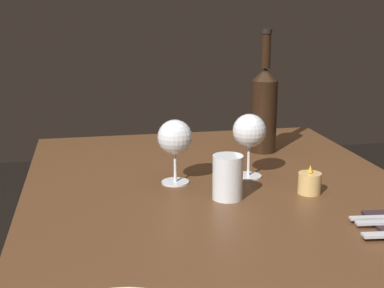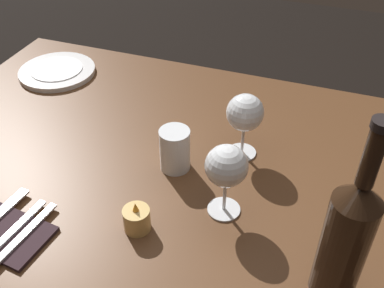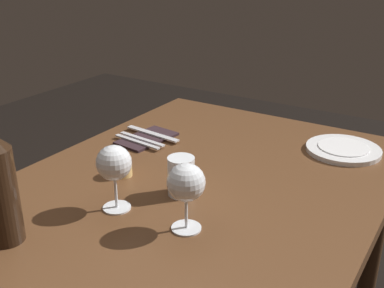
# 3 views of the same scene
# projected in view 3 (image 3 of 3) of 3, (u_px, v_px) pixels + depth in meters

# --- Properties ---
(dining_table) EXTENTS (1.30, 0.90, 0.74)m
(dining_table) POSITION_uv_depth(u_px,v_px,m) (185.00, 222.00, 1.22)
(dining_table) COLOR #56351E
(dining_table) RESTS_ON ground
(wine_glass_left) EXTENTS (0.08, 0.08, 0.16)m
(wine_glass_left) POSITION_uv_depth(u_px,v_px,m) (114.00, 164.00, 1.07)
(wine_glass_left) COLOR white
(wine_glass_left) RESTS_ON dining_table
(wine_glass_right) EXTENTS (0.08, 0.08, 0.15)m
(wine_glass_right) POSITION_uv_depth(u_px,v_px,m) (186.00, 184.00, 0.99)
(wine_glass_right) COLOR white
(wine_glass_right) RESTS_ON dining_table
(water_tumbler) EXTENTS (0.07, 0.07, 0.10)m
(water_tumbler) POSITION_uv_depth(u_px,v_px,m) (180.00, 178.00, 1.16)
(water_tumbler) COLOR white
(water_tumbler) RESTS_ON dining_table
(votive_candle) EXTENTS (0.05, 0.05, 0.07)m
(votive_candle) POSITION_uv_depth(u_px,v_px,m) (122.00, 168.00, 1.26)
(votive_candle) COLOR #DBB266
(votive_candle) RESTS_ON dining_table
(dinner_plate) EXTENTS (0.22, 0.22, 0.02)m
(dinner_plate) POSITION_uv_depth(u_px,v_px,m) (343.00, 149.00, 1.41)
(dinner_plate) COLOR white
(dinner_plate) RESTS_ON dining_table
(folded_napkin) EXTENTS (0.20, 0.13, 0.01)m
(folded_napkin) POSITION_uv_depth(u_px,v_px,m) (147.00, 138.00, 1.50)
(folded_napkin) COLOR #2D1E23
(folded_napkin) RESTS_ON dining_table
(fork_inner) EXTENTS (0.03, 0.18, 0.00)m
(fork_inner) POSITION_uv_depth(u_px,v_px,m) (142.00, 139.00, 1.48)
(fork_inner) COLOR silver
(fork_inner) RESTS_ON folded_napkin
(fork_outer) EXTENTS (0.03, 0.18, 0.00)m
(fork_outer) POSITION_uv_depth(u_px,v_px,m) (137.00, 142.00, 1.46)
(fork_outer) COLOR silver
(fork_outer) RESTS_ON folded_napkin
(table_knife) EXTENTS (0.04, 0.21, 0.00)m
(table_knife) POSITION_uv_depth(u_px,v_px,m) (152.00, 134.00, 1.52)
(table_knife) COLOR silver
(table_knife) RESTS_ON folded_napkin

